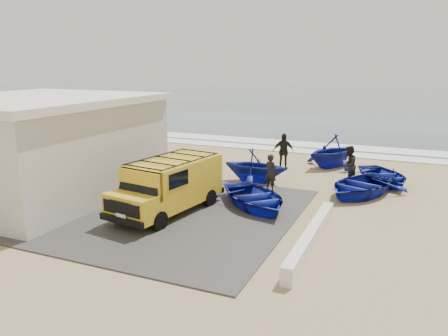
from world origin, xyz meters
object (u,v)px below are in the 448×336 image
(boat_mid_right, at_px, (383,176))
(fisherman_middle, at_px, (349,165))
(boat_mid_left, at_px, (255,165))
(fisherman_back, at_px, (283,151))
(boat_near_left, at_px, (255,197))
(boat_far_left, at_px, (332,151))
(fisherman_front, at_px, (271,173))
(boat_near_right, at_px, (361,185))
(van, at_px, (170,184))
(parapet, at_px, (311,237))
(building, at_px, (37,145))

(boat_mid_right, relative_size, fisherman_middle, 1.96)
(boat_mid_left, bearing_deg, fisherman_back, -8.75)
(boat_near_left, height_order, boat_far_left, boat_far_left)
(boat_mid_right, bearing_deg, boat_far_left, 109.06)
(boat_near_left, relative_size, boat_mid_left, 1.30)
(boat_mid_right, height_order, fisherman_front, fisherman_front)
(boat_near_right, distance_m, boat_mid_left, 5.05)
(boat_far_left, distance_m, fisherman_back, 2.84)
(boat_mid_right, bearing_deg, fisherman_back, 139.52)
(van, xyz_separation_m, boat_mid_left, (1.52, 5.59, -0.32))
(boat_mid_left, xyz_separation_m, boat_mid_right, (5.82, 2.19, -0.44))
(fisherman_front, xyz_separation_m, fisherman_back, (-0.65, 4.33, 0.14))
(parapet, xyz_separation_m, fisherman_middle, (0.03, 7.89, 0.67))
(boat_mid_left, height_order, fisherman_middle, fisherman_middle)
(fisherman_front, relative_size, fisherman_back, 0.86)
(parapet, bearing_deg, van, 170.26)
(building, bearing_deg, fisherman_back, 44.73)
(boat_mid_left, bearing_deg, building, 124.87)
(parapet, relative_size, van, 1.15)
(van, distance_m, boat_mid_left, 5.81)
(boat_near_right, relative_size, boat_mid_right, 1.16)
(parapet, height_order, boat_mid_right, boat_mid_right)
(boat_near_left, height_order, fisherman_back, fisherman_back)
(building, distance_m, boat_mid_left, 10.06)
(boat_far_left, bearing_deg, boat_mid_left, -91.66)
(boat_near_right, bearing_deg, boat_mid_right, 93.33)
(fisherman_front, bearing_deg, parapet, 140.69)
(building, distance_m, boat_near_left, 9.90)
(fisherman_front, bearing_deg, fisherman_middle, -119.80)
(boat_near_left, relative_size, boat_far_left, 1.17)
(fisherman_back, bearing_deg, boat_near_left, -106.96)
(parapet, relative_size, boat_mid_right, 1.62)
(fisherman_back, bearing_deg, parapet, -92.54)
(boat_near_right, bearing_deg, boat_mid_left, -160.64)
(building, xyz_separation_m, boat_mid_left, (8.26, 5.58, -1.34))
(fisherman_back, bearing_deg, boat_near_right, -59.94)
(van, bearing_deg, parapet, -1.04)
(building, height_order, boat_mid_left, building)
(van, distance_m, boat_near_left, 3.46)
(boat_near_left, distance_m, fisherman_middle, 5.88)
(van, relative_size, fisherman_middle, 2.76)
(fisherman_front, height_order, fisherman_middle, fisherman_middle)
(boat_mid_right, relative_size, fisherman_front, 2.16)
(building, relative_size, boat_mid_right, 2.54)
(fisherman_back, bearing_deg, boat_far_left, 9.75)
(van, height_order, boat_far_left, van)
(fisherman_front, bearing_deg, boat_near_right, -144.36)
(boat_near_right, bearing_deg, boat_near_left, -114.75)
(building, height_order, boat_far_left, building)
(van, distance_m, boat_far_left, 11.19)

